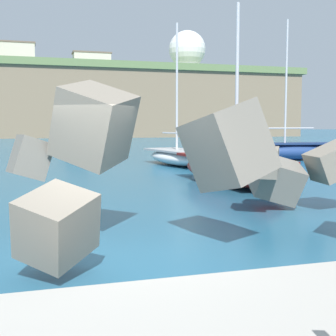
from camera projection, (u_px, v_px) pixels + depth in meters
name	position (u px, v px, depth m)	size (l,w,h in m)	color
ground_plane	(121.00, 258.00, 7.44)	(400.00, 400.00, 0.00)	#235B7A
breakwater_jetty	(217.00, 169.00, 9.70)	(31.68, 5.83, 3.04)	#3D3A38
boat_near_left	(229.00, 169.00, 16.70)	(2.43, 6.48, 6.34)	maroon
boat_near_centre	(292.00, 150.00, 28.19)	(6.48, 2.26, 8.44)	navy
boat_near_right	(180.00, 157.00, 24.55)	(3.06, 6.31, 7.55)	white
boat_mid_centre	(243.00, 143.00, 40.46)	(4.16, 3.97, 1.90)	navy
boat_far_left	(80.00, 142.00, 39.39)	(4.66, 5.80, 2.19)	#1E6656
mooring_buoy_inner	(238.00, 145.00, 44.43)	(0.44, 0.44, 0.44)	silver
headland_bluff	(84.00, 105.00, 97.26)	(78.80, 44.59, 12.92)	#847056
radar_dome	(187.00, 53.00, 109.72)	(8.78, 8.78, 11.68)	silver
station_building_west	(92.00, 64.00, 99.66)	(8.24, 4.35, 4.89)	beige
station_building_central	(18.00, 57.00, 91.21)	(6.93, 4.43, 5.54)	beige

